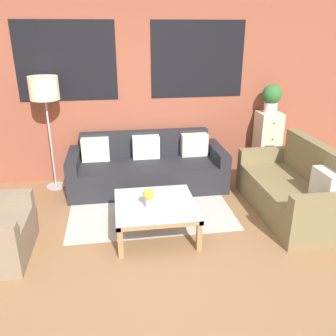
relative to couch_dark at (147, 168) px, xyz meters
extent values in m
plane|color=#8E6642|center=(-0.12, -1.95, -0.28)|extent=(16.00, 16.00, 0.00)
cube|color=brown|center=(-0.12, 0.49, 1.12)|extent=(8.40, 0.08, 2.80)
cube|color=black|center=(-1.07, 0.44, 1.52)|extent=(1.40, 0.01, 1.10)
cube|color=black|center=(0.83, 0.44, 1.52)|extent=(1.40, 0.01, 1.10)
cube|color=#BCB7B2|center=(-0.04, -0.75, -0.28)|extent=(2.10, 1.42, 0.00)
cube|color=#232328|center=(0.00, -0.13, -0.08)|extent=(1.95, 0.72, 0.40)
cube|color=#232328|center=(0.00, 0.31, 0.11)|extent=(1.95, 0.16, 0.78)
cube|color=#232328|center=(-1.06, -0.05, 0.01)|extent=(0.16, 0.88, 0.58)
cube|color=#232328|center=(1.06, -0.05, 0.01)|extent=(0.16, 0.88, 0.58)
cube|color=beige|center=(-0.75, 0.15, 0.29)|extent=(0.40, 0.16, 0.34)
cube|color=white|center=(0.00, 0.15, 0.29)|extent=(0.40, 0.16, 0.34)
cube|color=beige|center=(0.75, 0.15, 0.29)|extent=(0.40, 0.16, 0.34)
cube|color=olive|center=(1.63, -1.11, -0.07)|extent=(0.64, 1.42, 0.42)
cube|color=olive|center=(2.03, -1.11, 0.18)|extent=(0.16, 1.42, 0.92)
cube|color=olive|center=(1.71, -0.33, 0.03)|extent=(0.80, 0.14, 0.62)
cube|color=olive|center=(1.71, -1.89, 0.03)|extent=(0.80, 0.14, 0.62)
cube|color=beige|center=(1.87, -1.60, 0.31)|extent=(0.16, 0.40, 0.34)
cube|color=silver|center=(-0.04, -1.34, 0.10)|extent=(0.91, 0.91, 0.01)
cube|color=#99754C|center=(-0.04, -1.77, 0.07)|extent=(0.91, 0.05, 0.05)
cube|color=#99754C|center=(-0.04, -0.91, 0.07)|extent=(0.91, 0.05, 0.05)
cube|color=#99754C|center=(-0.47, -1.34, 0.07)|extent=(0.05, 0.91, 0.05)
cube|color=#99754C|center=(0.39, -1.34, 0.07)|extent=(0.05, 0.91, 0.05)
cube|color=#99754C|center=(-0.46, -1.76, -0.10)|extent=(0.06, 0.05, 0.37)
cube|color=#99754C|center=(0.38, -1.76, -0.10)|extent=(0.05, 0.05, 0.37)
cube|color=#99754C|center=(-0.46, -0.92, -0.10)|extent=(0.06, 0.06, 0.37)
cube|color=#99754C|center=(0.38, -0.92, -0.10)|extent=(0.05, 0.06, 0.37)
cylinder|color=#B2B2B7|center=(-1.37, 0.18, -0.27)|extent=(0.28, 0.28, 0.02)
cylinder|color=#B2B2B7|center=(-1.37, 0.18, 0.39)|extent=(0.03, 0.03, 1.30)
cylinder|color=beige|center=(-1.37, 0.18, 1.20)|extent=(0.40, 0.40, 0.32)
cube|color=beige|center=(1.96, 0.22, 0.22)|extent=(0.35, 0.37, 1.01)
sphere|color=#38332D|center=(1.96, 0.03, 0.61)|extent=(0.02, 0.02, 0.02)
sphere|color=#38332D|center=(1.96, 0.03, 0.35)|extent=(0.02, 0.02, 0.02)
sphere|color=#38332D|center=(1.96, 0.03, 0.10)|extent=(0.02, 0.02, 0.02)
sphere|color=#38332D|center=(1.96, 0.03, -0.16)|extent=(0.02, 0.02, 0.02)
cylinder|color=silver|center=(1.96, 0.22, 0.81)|extent=(0.20, 0.20, 0.15)
sphere|color=#2D6B33|center=(1.96, 0.22, 1.01)|extent=(0.30, 0.30, 0.30)
cylinder|color=#ADBCC6|center=(-0.12, -1.40, 0.15)|extent=(0.09, 0.09, 0.10)
sphere|color=gold|center=(-0.12, -1.40, 0.25)|extent=(0.13, 0.13, 0.13)
camera|label=1|loc=(-0.45, -4.92, 1.97)|focal=38.00mm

